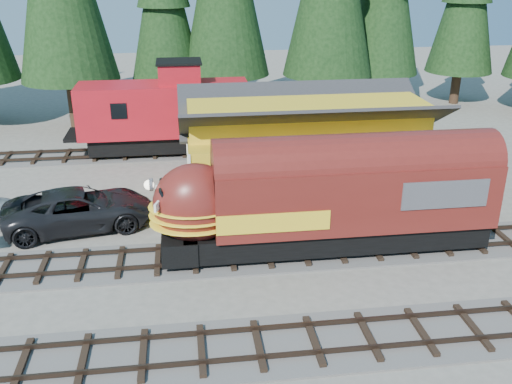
{
  "coord_description": "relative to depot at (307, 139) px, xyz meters",
  "views": [
    {
      "loc": [
        -6.25,
        -16.67,
        11.5
      ],
      "look_at": [
        -3.47,
        4.0,
        2.89
      ],
      "focal_mm": 40.0,
      "sensor_mm": 36.0,
      "label": 1
    }
  ],
  "objects": [
    {
      "name": "ground",
      "position": [
        0.0,
        -10.5,
        -2.96
      ],
      "size": [
        120.0,
        120.0,
        0.0
      ],
      "primitive_type": "plane",
      "color": "#6B665B",
      "rests_on": "ground"
    },
    {
      "name": "track_spur",
      "position": [
        -10.0,
        7.5,
        -2.9
      ],
      "size": [
        32.0,
        3.2,
        0.33
      ],
      "color": "#4C4947",
      "rests_on": "ground"
    },
    {
      "name": "depot",
      "position": [
        0.0,
        0.0,
        0.0
      ],
      "size": [
        12.8,
        7.0,
        5.3
      ],
      "color": "gold",
      "rests_on": "ground"
    },
    {
      "name": "locomotive",
      "position": [
        -0.91,
        -6.5,
        -0.68
      ],
      "size": [
        14.09,
        2.8,
        3.83
      ],
      "color": "black",
      "rests_on": "ground"
    },
    {
      "name": "caboose",
      "position": [
        -7.21,
        7.5,
        -0.32
      ],
      "size": [
        10.3,
        2.99,
        5.35
      ],
      "color": "black",
      "rests_on": "ground"
    },
    {
      "name": "pickup_truck_a",
      "position": [
        -11.05,
        -2.74,
        -2.04
      ],
      "size": [
        7.08,
        4.22,
        1.84
      ],
      "primitive_type": "imported",
      "rotation": [
        0.0,
        0.0,
        1.76
      ],
      "color": "black",
      "rests_on": "ground"
    }
  ]
}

